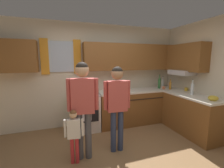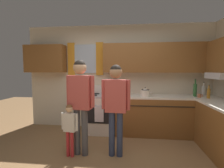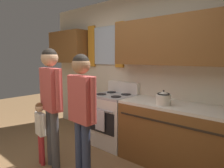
% 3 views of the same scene
% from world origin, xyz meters
% --- Properties ---
extents(ground_plane, '(12.00, 12.00, 0.00)m').
position_xyz_m(ground_plane, '(0.00, 0.00, 0.00)').
color(ground_plane, olive).
extents(back_wall_unit, '(4.60, 0.42, 2.60)m').
position_xyz_m(back_wall_unit, '(0.08, 1.82, 1.49)').
color(back_wall_unit, beige).
rests_on(back_wall_unit, ground).
extents(kitchen_counter_run, '(2.28, 1.96, 0.90)m').
position_xyz_m(kitchen_counter_run, '(1.47, 1.18, 0.45)').
color(kitchen_counter_run, brown).
rests_on(kitchen_counter_run, ground).
extents(stove_oven, '(0.67, 0.67, 1.10)m').
position_xyz_m(stove_oven, '(-0.34, 1.54, 0.47)').
color(stove_oven, silver).
rests_on(stove_oven, ground).
extents(bottle_oil_amber, '(0.06, 0.06, 0.29)m').
position_xyz_m(bottle_oil_amber, '(1.97, 1.31, 1.01)').
color(bottle_oil_amber, '#B27223').
rests_on(bottle_oil_amber, kitchen_counter_run).
extents(bottle_wine_green, '(0.08, 0.08, 0.39)m').
position_xyz_m(bottle_wine_green, '(1.78, 1.54, 1.05)').
color(bottle_wine_green, '#2D6633').
rests_on(bottle_wine_green, kitchen_counter_run).
extents(bottle_milk_white, '(0.08, 0.08, 0.31)m').
position_xyz_m(bottle_milk_white, '(2.04, 1.74, 1.02)').
color(bottle_milk_white, white).
rests_on(bottle_milk_white, kitchen_counter_run).
extents(bottle_tall_clear, '(0.07, 0.07, 0.37)m').
position_xyz_m(bottle_tall_clear, '(1.99, 0.61, 1.04)').
color(bottle_tall_clear, silver).
rests_on(bottle_tall_clear, kitchen_counter_run).
extents(cup_terracotta, '(0.11, 0.07, 0.08)m').
position_xyz_m(cup_terracotta, '(1.82, 1.39, 0.94)').
color(cup_terracotta, '#B76642').
rests_on(cup_terracotta, kitchen_counter_run).
extents(mug_mustard_yellow, '(0.12, 0.08, 0.09)m').
position_xyz_m(mug_mustard_yellow, '(2.22, 1.01, 0.95)').
color(mug_mustard_yellow, gold).
rests_on(mug_mustard_yellow, kitchen_counter_run).
extents(stovetop_kettle, '(0.27, 0.20, 0.21)m').
position_xyz_m(stovetop_kettle, '(0.67, 1.39, 1.00)').
color(stovetop_kettle, silver).
rests_on(stovetop_kettle, kitchen_counter_run).
extents(mixing_bowl, '(0.19, 0.19, 0.10)m').
position_xyz_m(mixing_bowl, '(1.98, 0.08, 0.95)').
color(mixing_bowl, gold).
rests_on(mixing_bowl, kitchen_counter_run).
extents(adult_holding_child, '(0.51, 0.23, 1.66)m').
position_xyz_m(adult_holding_child, '(-0.51, 0.43, 1.05)').
color(adult_holding_child, '#4C4C51').
rests_on(adult_holding_child, ground).
extents(adult_in_plaid, '(0.49, 0.21, 1.58)m').
position_xyz_m(adult_in_plaid, '(0.10, 0.45, 0.99)').
color(adult_in_plaid, '#2D3856').
rests_on(adult_in_plaid, ground).
extents(small_child, '(0.31, 0.12, 0.91)m').
position_xyz_m(small_child, '(-0.68, 0.34, 0.57)').
color(small_child, red).
rests_on(small_child, ground).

